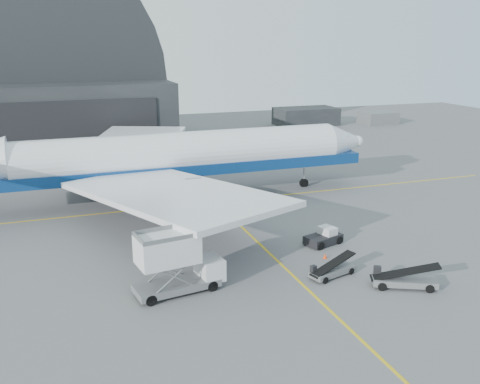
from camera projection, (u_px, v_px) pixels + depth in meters
name	position (u px, v px, depth m)	size (l,w,h in m)	color
ground	(280.00, 264.00, 47.62)	(200.00, 200.00, 0.00)	#565659
taxi_lines	(234.00, 220.00, 59.10)	(80.00, 42.12, 0.02)	gold
hangar	(26.00, 95.00, 96.80)	(50.00, 28.30, 28.00)	black
distant_bldg_a	(306.00, 125.00, 125.08)	(14.00, 8.00, 4.00)	black
distant_bldg_b	(378.00, 124.00, 126.91)	(8.00, 6.00, 2.80)	slate
airliner	(165.00, 157.00, 65.09)	(55.41, 53.74, 19.45)	white
catering_truck	(175.00, 263.00, 41.58)	(7.39, 3.66, 4.87)	slate
pushback_tug	(324.00, 238.00, 52.15)	(4.06, 3.03, 1.68)	black
belt_loader_a	(332.00, 270.00, 44.99)	(4.59, 2.57, 1.72)	slate
belt_loader_b	(403.00, 280.00, 43.00)	(5.35, 3.73, 2.05)	slate
traffic_cone	(325.00, 256.00, 48.73)	(0.33, 0.33, 0.48)	#FF3E08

